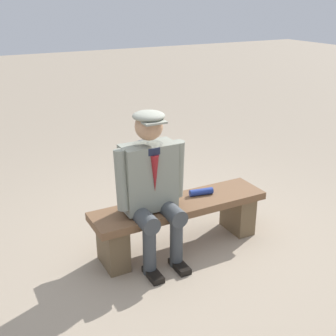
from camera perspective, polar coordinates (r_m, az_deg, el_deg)
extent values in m
plane|color=gray|center=(4.10, 1.53, -10.15)|extent=(30.00, 30.00, 0.00)
cube|color=brown|center=(3.89, 1.59, -4.94)|extent=(1.62, 0.40, 0.07)
cube|color=brown|center=(4.32, 9.13, -5.73)|extent=(0.18, 0.34, 0.38)
cube|color=brown|center=(3.77, -7.23, -10.05)|extent=(0.18, 0.34, 0.38)
cube|color=gray|center=(3.62, -2.56, -1.14)|extent=(0.46, 0.23, 0.57)
cylinder|color=#1E2338|center=(3.53, -2.62, 2.70)|extent=(0.25, 0.25, 0.06)
cone|color=maroon|center=(3.50, -1.74, -0.77)|extent=(0.07, 0.07, 0.32)
sphere|color=tan|center=(3.46, -2.53, 5.48)|extent=(0.23, 0.23, 0.23)
ellipsoid|color=gray|center=(3.44, -2.56, 6.85)|extent=(0.26, 0.26, 0.08)
cube|color=gray|center=(3.35, -1.79, 5.98)|extent=(0.18, 0.10, 0.02)
cylinder|color=#3E4346|center=(3.69, 0.15, -5.59)|extent=(0.15, 0.39, 0.15)
cylinder|color=#3E4346|center=(3.71, 1.10, -9.62)|extent=(0.11, 0.11, 0.47)
cube|color=black|center=(3.78, 1.53, -12.75)|extent=(0.10, 0.24, 0.05)
cylinder|color=gray|center=(3.69, 1.32, -0.13)|extent=(0.12, 0.14, 0.51)
cylinder|color=#3E4346|center=(3.59, -3.40, -6.44)|extent=(0.15, 0.39, 0.15)
cylinder|color=#3E4346|center=(3.61, -2.44, -10.58)|extent=(0.11, 0.11, 0.47)
cube|color=black|center=(3.68, -1.97, -13.79)|extent=(0.10, 0.24, 0.05)
cylinder|color=gray|center=(3.48, -6.11, -1.61)|extent=(0.11, 0.14, 0.51)
cylinder|color=navy|center=(4.01, 4.38, -3.14)|extent=(0.23, 0.10, 0.06)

